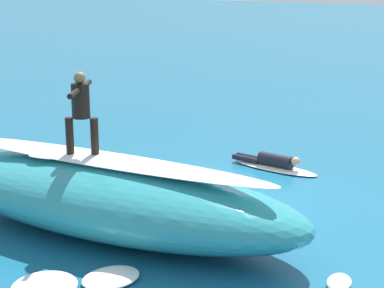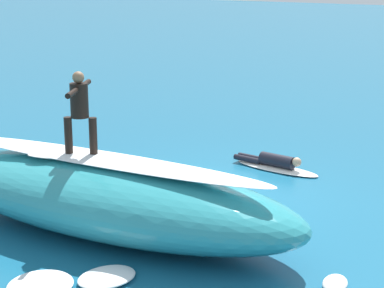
% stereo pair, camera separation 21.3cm
% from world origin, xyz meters
% --- Properties ---
extents(ground_plane, '(120.00, 120.00, 0.00)m').
position_xyz_m(ground_plane, '(0.00, 0.00, 0.00)').
color(ground_plane, '#196084').
extents(wave_crest, '(7.48, 2.56, 1.27)m').
position_xyz_m(wave_crest, '(0.67, 2.62, 0.63)').
color(wave_crest, teal).
rests_on(wave_crest, ground_plane).
extents(wave_foam_lip, '(6.34, 0.96, 0.08)m').
position_xyz_m(wave_foam_lip, '(0.67, 2.62, 1.31)').
color(wave_foam_lip, white).
rests_on(wave_foam_lip, wave_crest).
extents(surfboard_riding, '(1.99, 1.22, 0.06)m').
position_xyz_m(surfboard_riding, '(1.16, 2.61, 1.30)').
color(surfboard_riding, silver).
rests_on(surfboard_riding, wave_crest).
extents(surfer_riding, '(0.60, 1.30, 1.45)m').
position_xyz_m(surfer_riding, '(1.16, 2.61, 2.17)').
color(surfer_riding, black).
rests_on(surfer_riding, surfboard_riding).
extents(surfboard_paddling, '(2.14, 0.93, 0.07)m').
position_xyz_m(surfboard_paddling, '(-0.62, -2.21, 0.03)').
color(surfboard_paddling, silver).
rests_on(surfboard_paddling, ground_plane).
extents(surfer_paddling, '(1.70, 0.55, 0.31)m').
position_xyz_m(surfer_paddling, '(-0.49, -2.23, 0.20)').
color(surfer_paddling, black).
rests_on(surfer_paddling, surfboard_paddling).
extents(foam_patch_near, '(1.20, 1.24, 0.08)m').
position_xyz_m(foam_patch_near, '(0.28, 4.86, 0.04)').
color(foam_patch_near, white).
rests_on(foam_patch_near, ground_plane).
extents(foam_patch_mid, '(0.98, 1.10, 0.12)m').
position_xyz_m(foam_patch_mid, '(-0.44, 4.22, 0.06)').
color(foam_patch_mid, white).
rests_on(foam_patch_mid, ground_plane).
extents(foam_patch_far, '(0.44, 0.64, 0.14)m').
position_xyz_m(foam_patch_far, '(-3.49, 2.86, 0.07)').
color(foam_patch_far, white).
rests_on(foam_patch_far, ground_plane).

